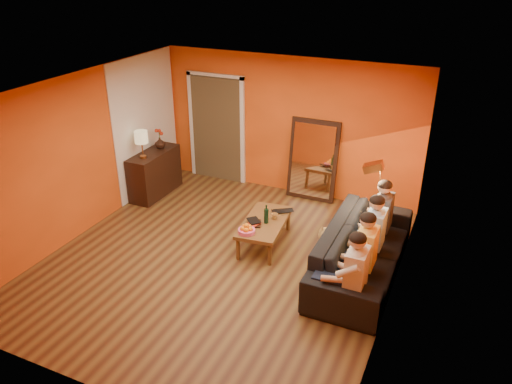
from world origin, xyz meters
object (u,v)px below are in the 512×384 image
at_px(sideboard, 155,173).
at_px(table_lamp, 142,145).
at_px(tumbler, 275,216).
at_px(laptop, 283,213).
at_px(vase, 160,143).
at_px(floor_lamp, 377,208).
at_px(person_far_left, 356,276).
at_px(person_mid_left, 366,254).
at_px(mirror_frame, 313,160).
at_px(dog, 325,254).
at_px(wine_bottle, 266,214).
at_px(person_mid_right, 375,235).
at_px(sofa, 362,250).
at_px(coffee_table, 264,232).
at_px(person_far_right, 382,218).

distance_m(sideboard, table_lamp, 0.74).
bearing_deg(table_lamp, tumbler, -8.80).
height_order(laptop, vase, vase).
xyz_separation_m(table_lamp, floor_lamp, (4.26, 0.01, -0.39)).
relative_size(person_far_left, person_mid_left, 1.00).
distance_m(mirror_frame, dog, 2.60).
height_order(floor_lamp, wine_bottle, floor_lamp).
distance_m(sideboard, person_mid_right, 4.46).
bearing_deg(floor_lamp, mirror_frame, 132.49).
height_order(table_lamp, dog, table_lamp).
distance_m(floor_lamp, person_mid_left, 1.17).
xyz_separation_m(sofa, floor_lamp, (0.02, 0.71, 0.34)).
bearing_deg(floor_lamp, coffee_table, -165.46).
relative_size(wine_bottle, tumbler, 3.11).
bearing_deg(tumbler, person_mid_right, -5.94).
distance_m(tumbler, laptop, 0.24).
distance_m(sofa, floor_lamp, 0.79).
height_order(mirror_frame, person_mid_right, mirror_frame).
bearing_deg(floor_lamp, vase, 168.17).
distance_m(person_mid_left, tumbler, 1.76).
xyz_separation_m(coffee_table, person_mid_left, (1.72, -0.60, 0.40)).
xyz_separation_m(table_lamp, person_far_left, (4.37, -1.70, -0.49)).
xyz_separation_m(table_lamp, vase, (0.00, 0.55, -0.15)).
distance_m(mirror_frame, sofa, 2.56).
height_order(mirror_frame, person_far_left, mirror_frame).
height_order(person_mid_left, vase, person_mid_left).
xyz_separation_m(mirror_frame, person_far_right, (1.58, -1.43, -0.15)).
bearing_deg(sideboard, dog, -18.86).
xyz_separation_m(sofa, person_mid_left, (0.13, -0.45, 0.23)).
bearing_deg(dog, vase, 164.75).
distance_m(coffee_table, person_mid_left, 1.87).
bearing_deg(laptop, sideboard, 135.76).
bearing_deg(laptop, table_lamp, 141.75).
distance_m(dog, person_mid_right, 0.75).
bearing_deg(laptop, sofa, -53.60).
bearing_deg(person_mid_right, floor_lamp, 100.03).
distance_m(table_lamp, person_mid_left, 4.54).
bearing_deg(floor_lamp, person_far_left, -91.06).
bearing_deg(person_far_right, sofa, -101.31).
bearing_deg(coffee_table, wine_bottle, -51.40).
distance_m(sofa, wine_bottle, 1.56).
xyz_separation_m(person_mid_right, person_far_right, (0.00, 0.55, 0.00)).
distance_m(floor_lamp, laptop, 1.48).
bearing_deg(person_mid_left, tumbler, 155.92).
bearing_deg(tumbler, person_mid_left, -24.08).
bearing_deg(dog, tumbler, 157.85).
relative_size(person_far_left, vase, 5.78).
bearing_deg(person_far_right, person_mid_left, -90.00).
height_order(table_lamp, wine_bottle, table_lamp).
relative_size(coffee_table, vase, 5.78).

